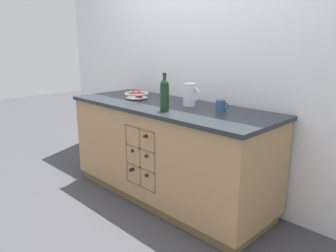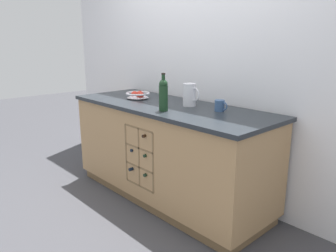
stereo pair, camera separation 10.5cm
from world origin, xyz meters
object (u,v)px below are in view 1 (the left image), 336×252
object	(u,v)px
ceramic_mug	(221,105)
standing_wine_bottle	(165,94)
white_pitcher	(190,94)
fruit_bowl	(137,95)

from	to	relation	value
ceramic_mug	standing_wine_bottle	size ratio (longest dim) A/B	0.38
standing_wine_bottle	white_pitcher	bearing A→B (deg)	89.85
fruit_bowl	standing_wine_bottle	bearing A→B (deg)	-18.68
white_pitcher	ceramic_mug	size ratio (longest dim) A/B	1.68
ceramic_mug	fruit_bowl	bearing A→B (deg)	-172.67
white_pitcher	standing_wine_bottle	world-z (taller)	standing_wine_bottle
standing_wine_bottle	ceramic_mug	bearing A→B (deg)	45.14
fruit_bowl	white_pitcher	world-z (taller)	white_pitcher
white_pitcher	ceramic_mug	distance (m)	0.33
fruit_bowl	standing_wine_bottle	distance (m)	0.66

